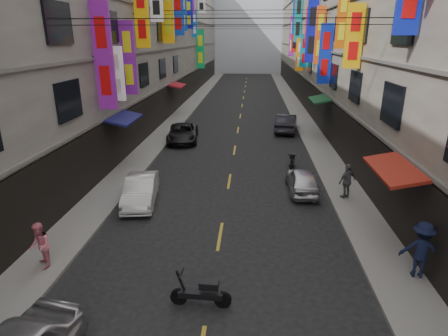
% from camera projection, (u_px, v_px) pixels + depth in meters
% --- Properties ---
extents(sidewalk_left, '(2.00, 90.00, 0.12)m').
position_uv_depth(sidewalk_left, '(181.00, 115.00, 37.79)').
color(sidewalk_left, slate).
rests_on(sidewalk_left, ground).
extents(sidewalk_right, '(2.00, 90.00, 0.12)m').
position_uv_depth(sidewalk_right, '(301.00, 116.00, 36.94)').
color(sidewalk_right, slate).
rests_on(sidewalk_right, ground).
extents(building_row_left, '(10.14, 90.00, 19.00)m').
position_uv_depth(building_row_left, '(114.00, 14.00, 35.10)').
color(building_row_left, gray).
rests_on(building_row_left, ground).
extents(building_row_right, '(10.14, 90.00, 19.00)m').
position_uv_depth(building_row_right, '(376.00, 13.00, 33.41)').
color(building_row_right, '#A79D8C').
rests_on(building_row_right, ground).
extents(haze_block, '(18.00, 8.00, 22.00)m').
position_uv_depth(haze_block, '(249.00, 20.00, 80.81)').
color(haze_block, silver).
rests_on(haze_block, ground).
extents(shop_signage, '(14.00, 55.00, 12.10)m').
position_uv_depth(shop_signage, '(235.00, 13.00, 27.94)').
color(shop_signage, '#1C10C1').
rests_on(shop_signage, ground).
extents(street_awnings, '(13.99, 35.20, 0.41)m').
position_uv_depth(street_awnings, '(210.00, 119.00, 21.42)').
color(street_awnings, '#134919').
rests_on(street_awnings, ground).
extents(overhead_cables, '(14.00, 38.04, 1.24)m').
position_uv_depth(overhead_cables, '(236.00, 14.00, 23.18)').
color(overhead_cables, black).
rests_on(overhead_cables, ground).
extents(lane_markings, '(0.12, 80.20, 0.01)m').
position_uv_depth(lane_markings, '(239.00, 122.00, 34.56)').
color(lane_markings, gold).
rests_on(lane_markings, ground).
extents(scooter_crossing, '(1.80, 0.50, 1.14)m').
position_uv_depth(scooter_crossing, '(202.00, 293.00, 10.82)').
color(scooter_crossing, black).
rests_on(scooter_crossing, ground).
extents(scooter_far_right, '(0.57, 1.80, 1.14)m').
position_uv_depth(scooter_far_right, '(292.00, 162.00, 22.23)').
color(scooter_far_right, black).
rests_on(scooter_far_right, ground).
extents(car_left_mid, '(1.94, 4.07, 1.29)m').
position_uv_depth(car_left_mid, '(141.00, 190.00, 17.60)').
color(car_left_mid, silver).
rests_on(car_left_mid, ground).
extents(car_left_far, '(2.64, 4.86, 1.29)m').
position_uv_depth(car_left_far, '(183.00, 133.00, 28.09)').
color(car_left_far, black).
rests_on(car_left_far, ground).
extents(car_right_mid, '(1.49, 3.59, 1.22)m').
position_uv_depth(car_right_mid, '(302.00, 180.00, 18.88)').
color(car_right_mid, silver).
rests_on(car_right_mid, ground).
extents(car_right_far, '(2.20, 4.63, 1.47)m').
position_uv_depth(car_right_far, '(286.00, 123.00, 30.96)').
color(car_right_far, '#222228').
rests_on(car_right_far, ground).
extents(pedestrian_lfar, '(0.90, 0.95, 1.61)m').
position_uv_depth(pedestrian_lfar, '(40.00, 246.00, 12.35)').
color(pedestrian_lfar, pink).
rests_on(pedestrian_lfar, sidewalk_left).
extents(pedestrian_rnear, '(1.35, 0.91, 1.90)m').
position_uv_depth(pedestrian_rnear, '(421.00, 250.00, 11.85)').
color(pedestrian_rnear, black).
rests_on(pedestrian_rnear, sidewalk_right).
extents(pedestrian_rfar, '(1.15, 1.01, 1.70)m').
position_uv_depth(pedestrian_rfar, '(347.00, 181.00, 17.78)').
color(pedestrian_rfar, slate).
rests_on(pedestrian_rfar, sidewalk_right).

